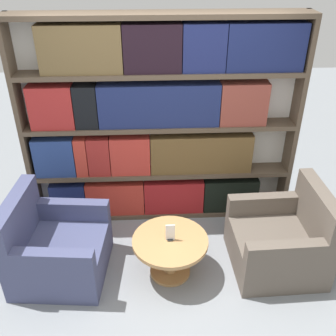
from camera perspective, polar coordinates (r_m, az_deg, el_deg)
The scene contains 6 objects.
ground_plane at distance 3.99m, azimuth -0.26°, elevation -17.31°, with size 14.00×14.00×0.00m, color gray.
bookshelf at distance 4.30m, azimuth -1.52°, elevation 6.23°, with size 2.98×0.30×2.33m.
armchair_left at distance 4.11m, azimuth -15.99°, elevation -11.23°, with size 0.94×0.94×0.89m.
armchair_right at distance 4.20m, azimuth 16.10°, elevation -10.23°, with size 0.89×0.89×0.89m.
coffee_table at distance 3.93m, azimuth 0.31°, elevation -11.69°, with size 0.74×0.74×0.43m.
table_sign at distance 3.80m, azimuth 0.32°, elevation -9.46°, with size 0.09×0.06×0.18m.
Camera 1 is at (-0.11, -2.64, 2.99)m, focal length 42.00 mm.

